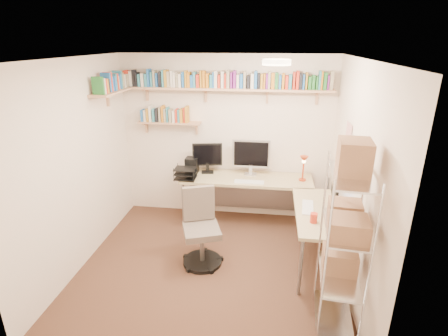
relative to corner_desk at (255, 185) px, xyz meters
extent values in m
plane|color=#41261B|center=(-0.49, -0.93, -0.74)|extent=(3.20, 3.20, 0.00)
cube|color=#F5DCC7|center=(-0.49, 0.57, 0.51)|extent=(3.20, 0.04, 2.50)
cube|color=#F5DCC7|center=(-2.09, -0.93, 0.51)|extent=(0.04, 3.00, 2.50)
cube|color=#F5DCC7|center=(1.11, -0.93, 0.51)|extent=(0.04, 3.00, 2.50)
cube|color=#F5DCC7|center=(-0.49, -2.43, 0.51)|extent=(3.20, 0.04, 2.50)
cube|color=white|center=(-0.49, -0.93, 1.76)|extent=(3.20, 3.00, 0.04)
cube|color=white|center=(1.10, -0.38, 0.81)|extent=(0.01, 0.30, 0.42)
cube|color=silver|center=(1.10, -0.78, 0.76)|extent=(0.01, 0.28, 0.38)
cylinder|color=#FFEAC6|center=(0.21, -0.73, 1.72)|extent=(0.30, 0.30, 0.06)
cube|color=tan|center=(-0.49, 0.44, 1.28)|extent=(3.05, 0.25, 0.03)
cube|color=tan|center=(-1.97, 0.02, 1.28)|extent=(0.25, 1.00, 0.03)
cube|color=tan|center=(-1.34, 0.47, 0.76)|extent=(0.95, 0.20, 0.02)
cube|color=tan|center=(-1.69, 0.51, 1.21)|extent=(0.03, 0.20, 0.20)
cube|color=tan|center=(-0.79, 0.51, 1.21)|extent=(0.03, 0.20, 0.20)
cube|color=tan|center=(0.11, 0.51, 1.21)|extent=(0.03, 0.20, 0.20)
cube|color=tan|center=(0.81, 0.51, 1.21)|extent=(0.03, 0.20, 0.20)
cube|color=red|center=(-1.96, 0.44, 1.41)|extent=(0.03, 0.14, 0.23)
cube|color=red|center=(-1.92, 0.44, 1.40)|extent=(0.04, 0.11, 0.22)
cube|color=beige|center=(-1.87, 0.44, 1.40)|extent=(0.04, 0.12, 0.21)
cube|color=black|center=(-1.83, 0.44, 1.41)|extent=(0.04, 0.11, 0.24)
cube|color=black|center=(-1.78, 0.44, 1.39)|extent=(0.02, 0.15, 0.20)
cube|color=teal|center=(-1.74, 0.44, 1.38)|extent=(0.03, 0.14, 0.18)
cube|color=beige|center=(-1.69, 0.44, 1.39)|extent=(0.04, 0.14, 0.19)
cube|color=teal|center=(-1.64, 0.44, 1.38)|extent=(0.04, 0.13, 0.18)
cube|color=#2261B0|center=(-1.60, 0.44, 1.42)|extent=(0.03, 0.14, 0.25)
cube|color=teal|center=(-1.56, 0.44, 1.40)|extent=(0.03, 0.13, 0.21)
cube|color=gray|center=(-1.52, 0.44, 1.41)|extent=(0.03, 0.14, 0.23)
cube|color=#2261B0|center=(-1.48, 0.44, 1.39)|extent=(0.03, 0.12, 0.19)
cube|color=black|center=(-1.43, 0.44, 1.40)|extent=(0.04, 0.14, 0.21)
cube|color=teal|center=(-1.38, 0.44, 1.41)|extent=(0.03, 0.15, 0.24)
cube|color=#B37D21|center=(-1.34, 0.44, 1.41)|extent=(0.04, 0.15, 0.24)
cube|color=gray|center=(-1.30, 0.44, 1.40)|extent=(0.04, 0.14, 0.22)
cube|color=beige|center=(-1.26, 0.44, 1.41)|extent=(0.04, 0.13, 0.23)
cube|color=beige|center=(-1.22, 0.44, 1.40)|extent=(0.03, 0.14, 0.21)
cube|color=gray|center=(-1.18, 0.44, 1.39)|extent=(0.03, 0.14, 0.20)
cube|color=beige|center=(-1.14, 0.44, 1.39)|extent=(0.04, 0.15, 0.19)
cube|color=#2261B0|center=(-1.09, 0.44, 1.40)|extent=(0.03, 0.12, 0.21)
cube|color=#B37D21|center=(-1.05, 0.44, 1.41)|extent=(0.03, 0.12, 0.23)
cube|color=#C17016|center=(-1.01, 0.44, 1.40)|extent=(0.04, 0.12, 0.21)
cube|color=#2261B0|center=(-0.97, 0.44, 1.38)|extent=(0.04, 0.12, 0.17)
cube|color=teal|center=(-0.93, 0.44, 1.40)|extent=(0.03, 0.13, 0.21)
cube|color=red|center=(-0.88, 0.44, 1.38)|extent=(0.04, 0.12, 0.18)
cube|color=#B37D21|center=(-0.83, 0.44, 1.41)|extent=(0.03, 0.12, 0.24)
cube|color=#C17016|center=(-0.79, 0.44, 1.41)|extent=(0.04, 0.12, 0.23)
cube|color=#C17016|center=(-0.74, 0.44, 1.39)|extent=(0.04, 0.12, 0.20)
cube|color=teal|center=(-0.69, 0.44, 1.38)|extent=(0.03, 0.12, 0.18)
cube|color=#2261B0|center=(-0.65, 0.44, 1.40)|extent=(0.02, 0.12, 0.22)
cube|color=beige|center=(-0.62, 0.44, 1.41)|extent=(0.04, 0.14, 0.24)
cube|color=red|center=(-0.57, 0.44, 1.38)|extent=(0.03, 0.12, 0.18)
cube|color=beige|center=(-0.52, 0.44, 1.41)|extent=(0.04, 0.12, 0.23)
cube|color=red|center=(-0.48, 0.44, 1.39)|extent=(0.02, 0.15, 0.20)
cube|color=gray|center=(-0.44, 0.44, 1.42)|extent=(0.04, 0.12, 0.25)
cube|color=#762079|center=(-0.40, 0.44, 1.40)|extent=(0.03, 0.14, 0.22)
cube|color=#762079|center=(-0.35, 0.44, 1.41)|extent=(0.04, 0.12, 0.24)
cube|color=beige|center=(-0.31, 0.44, 1.39)|extent=(0.04, 0.12, 0.19)
cube|color=#2261B0|center=(-0.26, 0.44, 1.39)|extent=(0.04, 0.12, 0.19)
cube|color=gray|center=(-0.21, 0.44, 1.41)|extent=(0.03, 0.11, 0.23)
cube|color=black|center=(-0.16, 0.44, 1.38)|extent=(0.04, 0.14, 0.17)
cube|color=beige|center=(-0.10, 0.44, 1.39)|extent=(0.04, 0.13, 0.20)
cube|color=#2261B0|center=(-0.06, 0.44, 1.41)|extent=(0.04, 0.14, 0.24)
cube|color=black|center=(-0.01, 0.44, 1.40)|extent=(0.03, 0.13, 0.21)
cube|color=#B37D21|center=(0.03, 0.44, 1.39)|extent=(0.03, 0.12, 0.20)
cube|color=#C17016|center=(0.06, 0.44, 1.40)|extent=(0.02, 0.14, 0.21)
cube|color=#762079|center=(0.10, 0.44, 1.39)|extent=(0.03, 0.14, 0.20)
cube|color=gray|center=(0.13, 0.44, 1.41)|extent=(0.03, 0.15, 0.23)
cube|color=#C17016|center=(0.18, 0.44, 1.40)|extent=(0.04, 0.11, 0.22)
cube|color=#236A2B|center=(0.23, 0.44, 1.40)|extent=(0.04, 0.13, 0.22)
cube|color=#2261B0|center=(0.28, 0.44, 1.39)|extent=(0.03, 0.13, 0.19)
cube|color=#C17016|center=(0.32, 0.44, 1.40)|extent=(0.03, 0.13, 0.21)
cube|color=red|center=(0.37, 0.44, 1.38)|extent=(0.04, 0.15, 0.18)
cube|color=teal|center=(0.42, 0.44, 1.39)|extent=(0.04, 0.11, 0.20)
cube|color=red|center=(0.47, 0.44, 1.41)|extent=(0.03, 0.14, 0.23)
cube|color=red|center=(0.51, 0.44, 1.41)|extent=(0.04, 0.15, 0.24)
cube|color=black|center=(0.56, 0.44, 1.40)|extent=(0.04, 0.13, 0.22)
cube|color=#2261B0|center=(0.60, 0.44, 1.39)|extent=(0.02, 0.15, 0.20)
cube|color=#B37D21|center=(0.63, 0.44, 1.41)|extent=(0.03, 0.11, 0.23)
cube|color=#236A2B|center=(0.68, 0.44, 1.38)|extent=(0.04, 0.11, 0.17)
cube|color=#236A2B|center=(0.73, 0.44, 1.39)|extent=(0.04, 0.12, 0.19)
cube|color=#236A2B|center=(0.78, 0.44, 1.38)|extent=(0.03, 0.11, 0.17)
cube|color=teal|center=(0.81, 0.44, 1.42)|extent=(0.03, 0.11, 0.25)
cube|color=#C17016|center=(0.84, 0.44, 1.42)|extent=(0.02, 0.12, 0.25)
cube|color=#236A2B|center=(0.88, 0.44, 1.41)|extent=(0.04, 0.14, 0.23)
cube|color=#762079|center=(0.93, 0.44, 1.39)|extent=(0.02, 0.13, 0.19)
cube|color=gray|center=(0.97, 0.44, 1.42)|extent=(0.04, 0.11, 0.25)
cube|color=#236A2B|center=(-1.97, -0.42, 1.40)|extent=(0.15, 0.03, 0.22)
cube|color=beige|center=(-1.97, -0.37, 1.39)|extent=(0.15, 0.03, 0.19)
cube|color=red|center=(-1.97, -0.32, 1.39)|extent=(0.15, 0.03, 0.19)
cube|color=#B37D21|center=(-1.97, -0.28, 1.38)|extent=(0.14, 0.04, 0.18)
cube|color=black|center=(-1.97, -0.23, 1.38)|extent=(0.13, 0.03, 0.17)
cube|color=#2261B0|center=(-1.97, -0.19, 1.42)|extent=(0.13, 0.04, 0.25)
cube|color=red|center=(-1.97, -0.15, 1.42)|extent=(0.13, 0.03, 0.25)
cube|color=#2261B0|center=(-1.97, -0.11, 1.39)|extent=(0.12, 0.03, 0.19)
cube|color=#2261B0|center=(-1.97, -0.07, 1.39)|extent=(0.15, 0.03, 0.19)
cube|color=teal|center=(-1.97, -0.03, 1.40)|extent=(0.14, 0.03, 0.22)
cube|color=red|center=(-1.97, 0.02, 1.40)|extent=(0.14, 0.04, 0.22)
cube|color=beige|center=(-1.97, 0.08, 1.38)|extent=(0.11, 0.04, 0.18)
cube|color=#2261B0|center=(-1.97, 0.12, 1.39)|extent=(0.13, 0.03, 0.20)
cube|color=teal|center=(-1.97, 0.16, 1.41)|extent=(0.13, 0.03, 0.24)
cube|color=gray|center=(-1.97, 0.20, 1.40)|extent=(0.15, 0.03, 0.21)
cube|color=#B37D21|center=(-1.97, 0.24, 1.40)|extent=(0.12, 0.03, 0.21)
cube|color=beige|center=(-1.97, 0.28, 1.38)|extent=(0.12, 0.04, 0.18)
cube|color=gray|center=(-1.97, 0.34, 1.38)|extent=(0.15, 0.04, 0.18)
cube|color=gray|center=(-1.97, 0.37, 1.38)|extent=(0.14, 0.03, 0.18)
cube|color=teal|center=(-1.97, 0.42, 1.39)|extent=(0.12, 0.03, 0.20)
cube|color=#2261B0|center=(-1.75, 0.47, 0.86)|extent=(0.04, 0.14, 0.17)
cube|color=beige|center=(-1.71, 0.47, 0.86)|extent=(0.03, 0.15, 0.17)
cube|color=#B37D21|center=(-1.67, 0.47, 0.87)|extent=(0.03, 0.12, 0.19)
cube|color=beige|center=(-1.62, 0.47, 0.89)|extent=(0.04, 0.13, 0.25)
cube|color=teal|center=(-1.57, 0.47, 0.87)|extent=(0.03, 0.13, 0.19)
cube|color=black|center=(-1.53, 0.47, 0.87)|extent=(0.04, 0.12, 0.20)
cube|color=gray|center=(-1.48, 0.47, 0.87)|extent=(0.03, 0.12, 0.21)
cube|color=#C17016|center=(-1.43, 0.47, 0.89)|extent=(0.03, 0.14, 0.24)
cube|color=gray|center=(-1.40, 0.47, 0.87)|extent=(0.03, 0.12, 0.20)
cube|color=teal|center=(-1.36, 0.47, 0.88)|extent=(0.02, 0.12, 0.22)
cube|color=gray|center=(-1.31, 0.47, 0.87)|extent=(0.04, 0.13, 0.19)
cube|color=beige|center=(-1.26, 0.47, 0.86)|extent=(0.04, 0.15, 0.18)
cube|color=red|center=(-1.22, 0.47, 0.87)|extent=(0.03, 0.14, 0.20)
cube|color=teal|center=(-1.18, 0.47, 0.86)|extent=(0.03, 0.12, 0.19)
cube|color=#B37D21|center=(-1.14, 0.47, 0.87)|extent=(0.04, 0.15, 0.20)
cube|color=red|center=(-1.10, 0.47, 0.88)|extent=(0.02, 0.12, 0.22)
cube|color=#B37D21|center=(-1.06, 0.47, 0.89)|extent=(0.04, 0.15, 0.24)
cube|color=tan|center=(-0.14, 0.25, -0.01)|extent=(1.93, 0.61, 0.04)
cube|color=tan|center=(0.83, -0.70, -0.01)|extent=(0.61, 1.32, 0.04)
cylinder|color=gray|center=(-1.06, -0.01, -0.39)|extent=(0.04, 0.04, 0.71)
cylinder|color=gray|center=(-1.06, 0.50, -0.39)|extent=(0.04, 0.04, 0.71)
cylinder|color=gray|center=(1.08, 0.50, -0.39)|extent=(0.04, 0.04, 0.71)
cylinder|color=gray|center=(0.57, -1.31, -0.39)|extent=(0.04, 0.04, 0.71)
cylinder|color=gray|center=(1.08, -1.31, -0.39)|extent=(0.04, 0.04, 0.71)
cube|color=gray|center=(-0.14, 0.51, -0.34)|extent=(1.83, 0.02, 0.56)
cube|color=silver|center=(-0.09, 0.37, 0.35)|extent=(0.56, 0.03, 0.43)
cube|color=black|center=(-0.09, 0.35, 0.35)|extent=(0.50, 0.00, 0.37)
cube|color=black|center=(-0.75, 0.37, 0.30)|extent=(0.45, 0.03, 0.35)
cube|color=black|center=(0.97, -0.65, 0.33)|extent=(0.03, 0.59, 0.39)
cube|color=silver|center=(0.95, -0.65, 0.33)|extent=(0.00, 0.53, 0.33)
cube|color=white|center=(-0.09, 0.06, 0.02)|extent=(0.43, 0.13, 0.02)
cube|color=white|center=(0.67, -0.65, 0.02)|extent=(0.13, 0.41, 0.02)
cylinder|color=#A9310E|center=(0.67, 0.25, 0.02)|extent=(0.10, 0.10, 0.02)
cylinder|color=#A9310E|center=(0.67, 0.25, 0.17)|extent=(0.02, 0.02, 0.28)
cone|color=#A9310E|center=(0.67, 0.25, 0.34)|extent=(0.12, 0.12, 0.09)
sphere|color=#FFBF72|center=(0.67, 0.25, 0.30)|extent=(0.06, 0.06, 0.06)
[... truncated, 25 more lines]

